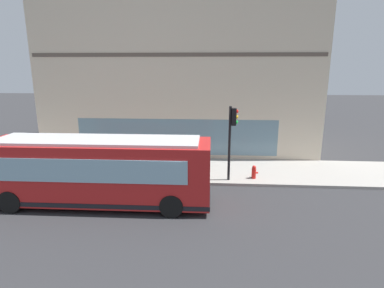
% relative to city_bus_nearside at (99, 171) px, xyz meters
% --- Properties ---
extents(ground, '(120.00, 120.00, 0.00)m').
position_rel_city_bus_nearside_xyz_m(ground, '(-0.04, -2.69, -1.55)').
color(ground, '#2D2D30').
extents(sidewalk_curb, '(4.59, 40.00, 0.15)m').
position_rel_city_bus_nearside_xyz_m(sidewalk_curb, '(4.86, -2.69, -1.48)').
color(sidewalk_curb, '#9E9991').
rests_on(sidewalk_curb, ground).
extents(building_corner, '(8.76, 19.08, 12.54)m').
position_rel_city_bus_nearside_xyz_m(building_corner, '(11.51, -2.69, 4.71)').
color(building_corner, beige).
rests_on(building_corner, ground).
extents(city_bus_nearside, '(2.66, 10.06, 3.07)m').
position_rel_city_bus_nearside_xyz_m(city_bus_nearside, '(0.00, 0.00, 0.00)').
color(city_bus_nearside, red).
rests_on(city_bus_nearside, ground).
extents(traffic_light_near_corner, '(0.32, 0.49, 4.03)m').
position_rel_city_bus_nearside_xyz_m(traffic_light_near_corner, '(3.11, -6.12, 1.40)').
color(traffic_light_near_corner, black).
rests_on(traffic_light_near_corner, sidewalk_curb).
extents(fire_hydrant, '(0.35, 0.35, 0.74)m').
position_rel_city_bus_nearside_xyz_m(fire_hydrant, '(3.44, -7.41, -1.04)').
color(fire_hydrant, red).
rests_on(fire_hydrant, sidewalk_curb).
extents(pedestrian_walking_along_curb, '(0.32, 0.32, 1.53)m').
position_rel_city_bus_nearside_xyz_m(pedestrian_walking_along_curb, '(5.65, 1.39, -0.53)').
color(pedestrian_walking_along_curb, '#99994C').
rests_on(pedestrian_walking_along_curb, sidewalk_curb).
extents(pedestrian_near_hydrant, '(0.32, 0.32, 1.69)m').
position_rel_city_bus_nearside_xyz_m(pedestrian_near_hydrant, '(3.54, 2.39, -0.43)').
color(pedestrian_near_hydrant, silver).
rests_on(pedestrian_near_hydrant, sidewalk_curb).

